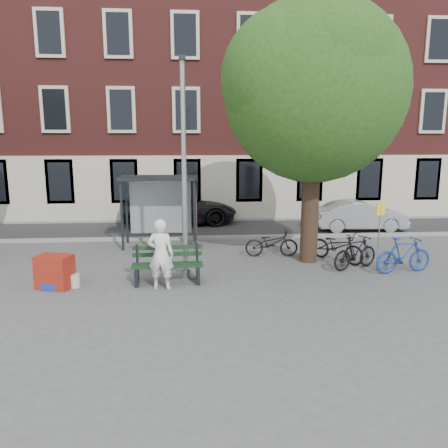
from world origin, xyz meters
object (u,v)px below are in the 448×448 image
at_px(bike_a, 272,243).
at_px(red_stand, 55,272).
at_px(painter, 161,254).
at_px(bike_b, 404,255).
at_px(notice_sign, 380,218).
at_px(car_silver, 360,216).
at_px(bench, 167,267).
at_px(car_dark, 179,208).
at_px(lamppost, 184,182).
at_px(bus_shelter, 170,195).
at_px(bike_d, 355,253).
at_px(bike_c, 337,246).

relative_size(bike_a, red_stand, 1.99).
xyz_separation_m(painter, bike_b, (7.14, 0.93, -0.41)).
bearing_deg(notice_sign, painter, -174.39).
height_order(bike_a, car_silver, car_silver).
bearing_deg(bench, car_dark, 87.32).
bearing_deg(car_silver, red_stand, 123.01).
bearing_deg(bench, car_silver, 37.31).
xyz_separation_m(lamppost, bike_a, (2.89, 2.17, -2.31)).
distance_m(red_stand, notice_sign, 10.30).
xyz_separation_m(lamppost, bus_shelter, (-0.61, 4.11, -0.87)).
bearing_deg(bike_b, bench, 84.52).
height_order(car_dark, car_silver, car_dark).
distance_m(painter, bike_a, 4.69).
xyz_separation_m(bench, red_stand, (-3.00, -0.22, -0.01)).
distance_m(bike_d, car_dark, 9.68).
xyz_separation_m(car_dark, car_silver, (7.97, -2.16, -0.10)).
bearing_deg(lamppost, notice_sign, 15.38).
distance_m(bike_a, bike_b, 4.19).
distance_m(car_dark, notice_sign, 9.57).
bearing_deg(car_dark, red_stand, 154.17).
relative_size(lamppost, red_stand, 6.79).
bearing_deg(bike_d, car_dark, 10.33).
height_order(bus_shelter, notice_sign, bus_shelter).
distance_m(lamppost, car_silver, 10.03).
relative_size(bike_b, bike_d, 1.05).
relative_size(bike_c, car_silver, 0.49).
bearing_deg(bike_c, red_stand, 155.33).
relative_size(car_silver, notice_sign, 2.12).
xyz_separation_m(bike_a, red_stand, (-6.39, -2.77, -0.02)).
relative_size(painter, car_silver, 0.48).
relative_size(bench, bike_b, 1.09).
relative_size(bus_shelter, bike_a, 1.59).
distance_m(painter, car_dark, 9.29).
bearing_deg(notice_sign, bike_d, -150.08).
height_order(bike_b, bike_c, bike_b).
bearing_deg(red_stand, notice_sign, 13.42).
bearing_deg(bike_c, bike_d, -110.65).
bearing_deg(notice_sign, bike_a, 158.92).
bearing_deg(car_dark, bike_b, -147.31).
relative_size(bench, car_silver, 0.50).
height_order(bike_a, notice_sign, notice_sign).
xyz_separation_m(bike_d, car_silver, (2.36, 5.73, 0.13)).
bearing_deg(bike_d, car_silver, -47.45).
distance_m(bike_a, car_dark, 7.06).
bearing_deg(car_dark, bike_a, -158.95).
xyz_separation_m(bike_b, car_dark, (-6.91, 8.36, 0.21)).
height_order(bike_b, bike_d, bike_b).
height_order(bike_a, bike_d, bike_d).
bearing_deg(car_silver, bike_b, 171.59).
distance_m(bike_d, car_silver, 6.20).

